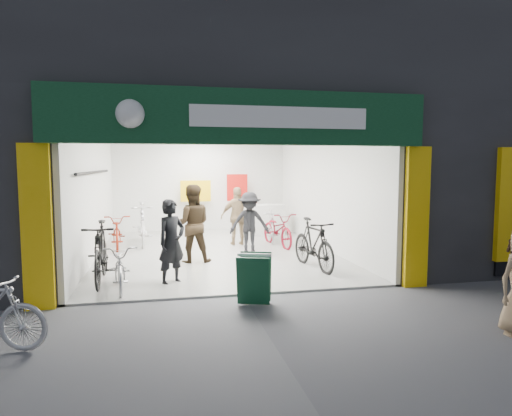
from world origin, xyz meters
name	(u,v)px	position (x,y,z in m)	size (l,w,h in m)	color
ground	(243,296)	(0.00, 0.00, 0.00)	(60.00, 60.00, 0.00)	#56565B
building	(242,90)	(0.91, 4.99, 4.31)	(17.00, 10.27, 8.00)	#232326
bike_left_front	(120,266)	(-2.10, 0.87, 0.43)	(0.57, 1.64, 0.86)	#AFAEB3
bike_left_midfront	(101,253)	(-2.50, 1.38, 0.60)	(0.56, 1.99, 1.19)	black
bike_left_midback	(117,232)	(-2.50, 4.97, 0.48)	(0.64, 1.83, 0.96)	maroon
bike_left_back	(142,224)	(-1.87, 5.48, 0.60)	(0.57, 2.00, 1.20)	silver
bike_right_front	(313,244)	(1.85, 1.64, 0.56)	(0.52, 1.86, 1.12)	black
bike_right_mid	(278,230)	(1.80, 4.47, 0.48)	(0.64, 1.83, 0.96)	maroon
bike_right_back	(271,226)	(1.80, 5.19, 0.48)	(0.45, 1.59, 0.96)	#ADADB2
customer_a	(172,242)	(-1.18, 1.04, 0.81)	(0.59, 0.39, 1.63)	black
customer_b	(192,224)	(-0.67, 2.85, 0.91)	(0.89, 0.69, 1.82)	#312416
customer_c	(249,223)	(0.88, 3.82, 0.78)	(1.01, 0.58, 1.57)	black
customer_d	(238,217)	(0.75, 4.84, 0.83)	(0.97, 0.40, 1.66)	#947A56
sandwich_board	(254,277)	(0.10, -0.50, 0.45)	(0.67, 0.68, 0.81)	#0F3F25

